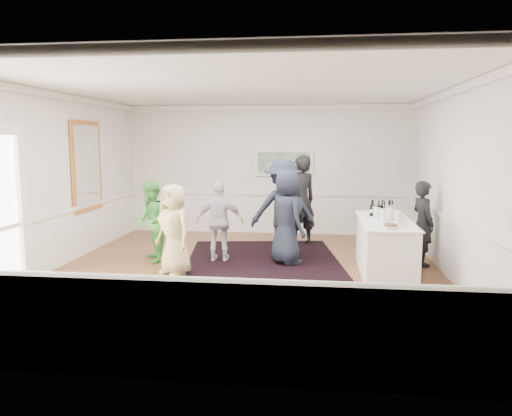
# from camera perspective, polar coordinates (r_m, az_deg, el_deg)

# --- Properties ---
(floor) EXTENTS (8.00, 8.00, 0.00)m
(floor) POSITION_cam_1_polar(r_m,az_deg,el_deg) (8.82, -1.32, -7.52)
(floor) COLOR brown
(floor) RESTS_ON ground
(ceiling) EXTENTS (7.00, 8.00, 0.02)m
(ceiling) POSITION_cam_1_polar(r_m,az_deg,el_deg) (8.56, -1.39, 13.62)
(ceiling) COLOR white
(ceiling) RESTS_ON wall_back
(wall_left) EXTENTS (0.02, 8.00, 3.20)m
(wall_left) POSITION_cam_1_polar(r_m,az_deg,el_deg) (9.70, -22.29, 2.89)
(wall_left) COLOR white
(wall_left) RESTS_ON floor
(wall_right) EXTENTS (0.02, 8.00, 3.20)m
(wall_right) POSITION_cam_1_polar(r_m,az_deg,el_deg) (8.75, 21.99, 2.44)
(wall_right) COLOR white
(wall_right) RESTS_ON floor
(wall_back) EXTENTS (7.00, 0.02, 3.20)m
(wall_back) POSITION_cam_1_polar(r_m,az_deg,el_deg) (12.51, 1.35, 4.40)
(wall_back) COLOR white
(wall_back) RESTS_ON floor
(wall_front) EXTENTS (7.00, 0.02, 3.20)m
(wall_front) POSITION_cam_1_polar(r_m,az_deg,el_deg) (4.65, -8.63, -1.19)
(wall_front) COLOR white
(wall_front) RESTS_ON floor
(wainscoting) EXTENTS (7.00, 8.00, 1.00)m
(wainscoting) POSITION_cam_1_polar(r_m,az_deg,el_deg) (8.71, -1.33, -4.34)
(wainscoting) COLOR white
(wainscoting) RESTS_ON floor
(mirror) EXTENTS (0.05, 1.25, 1.85)m
(mirror) POSITION_cam_1_polar(r_m,az_deg,el_deg) (10.82, -18.75, 4.55)
(mirror) COLOR #D7823F
(mirror) RESTS_ON wall_left
(landscape_painting) EXTENTS (1.44, 0.06, 0.66)m
(landscape_painting) POSITION_cam_1_polar(r_m,az_deg,el_deg) (12.41, 3.18, 5.19)
(landscape_painting) COLOR white
(landscape_painting) RESTS_ON wall_back
(area_rug) EXTENTS (3.42, 4.18, 0.02)m
(area_rug) POSITION_cam_1_polar(r_m,az_deg,el_deg) (9.70, 0.82, -6.06)
(area_rug) COLOR black
(area_rug) RESTS_ON floor
(serving_table) EXTENTS (0.88, 2.32, 0.94)m
(serving_table) POSITION_cam_1_polar(r_m,az_deg,el_deg) (9.10, 14.48, -4.24)
(serving_table) COLOR white
(serving_table) RESTS_ON floor
(bartender) EXTENTS (0.55, 0.67, 1.58)m
(bartender) POSITION_cam_1_polar(r_m,az_deg,el_deg) (9.77, 18.52, -1.68)
(bartender) COLOR black
(bartender) RESTS_ON floor
(guest_tan) EXTENTS (0.92, 0.86, 1.58)m
(guest_tan) POSITION_cam_1_polar(r_m,az_deg,el_deg) (8.72, -9.39, -2.47)
(guest_tan) COLOR #C9BF7D
(guest_tan) RESTS_ON floor
(guest_green) EXTENTS (0.86, 0.94, 1.56)m
(guest_green) POSITION_cam_1_polar(r_m,az_deg,el_deg) (9.74, -11.92, -1.55)
(guest_green) COLOR green
(guest_green) RESTS_ON floor
(guest_lilac) EXTENTS (0.92, 0.41, 1.56)m
(guest_lilac) POSITION_cam_1_polar(r_m,az_deg,el_deg) (9.62, -4.15, -1.51)
(guest_lilac) COLOR #BFB3C8
(guest_lilac) RESTS_ON floor
(guest_dark_a) EXTENTS (1.36, 0.90, 1.96)m
(guest_dark_a) POSITION_cam_1_polar(r_m,az_deg,el_deg) (9.84, 3.12, -0.13)
(guest_dark_a) COLOR #1B202D
(guest_dark_a) RESTS_ON floor
(guest_dark_b) EXTENTS (0.87, 0.81, 2.00)m
(guest_dark_b) POSITION_cam_1_polar(r_m,az_deg,el_deg) (11.10, 5.15, 0.86)
(guest_dark_b) COLOR black
(guest_dark_b) RESTS_ON floor
(guest_navy) EXTENTS (0.96, 1.04, 1.78)m
(guest_navy) POSITION_cam_1_polar(r_m,az_deg,el_deg) (9.40, 3.53, -1.05)
(guest_navy) COLOR #1B202D
(guest_navy) RESTS_ON floor
(wine_bottles) EXTENTS (0.45, 0.28, 0.31)m
(wine_bottles) POSITION_cam_1_polar(r_m,az_deg,el_deg) (9.48, 14.26, 0.04)
(wine_bottles) COLOR black
(wine_bottles) RESTS_ON serving_table
(juice_pitchers) EXTENTS (0.43, 0.70, 0.24)m
(juice_pitchers) POSITION_cam_1_polar(r_m,az_deg,el_deg) (8.77, 14.95, -0.81)
(juice_pitchers) COLOR #78C345
(juice_pitchers) RESTS_ON serving_table
(ice_bucket) EXTENTS (0.26, 0.26, 0.25)m
(ice_bucket) POSITION_cam_1_polar(r_m,az_deg,el_deg) (9.16, 15.05, -0.49)
(ice_bucket) COLOR silver
(ice_bucket) RESTS_ON serving_table
(nut_bowl) EXTENTS (0.24, 0.24, 0.08)m
(nut_bowl) POSITION_cam_1_polar(r_m,az_deg,el_deg) (8.15, 15.14, -2.03)
(nut_bowl) COLOR white
(nut_bowl) RESTS_ON serving_table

